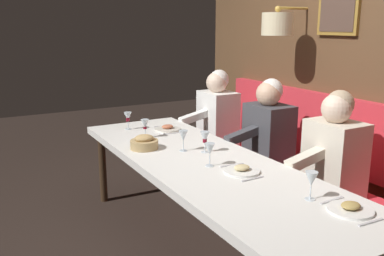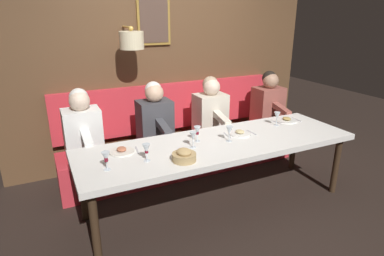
{
  "view_description": "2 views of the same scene",
  "coord_description": "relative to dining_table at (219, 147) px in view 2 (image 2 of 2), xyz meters",
  "views": [
    {
      "loc": [
        -1.5,
        -2.49,
        1.7
      ],
      "look_at": [
        0.05,
        0.29,
        0.92
      ],
      "focal_mm": 39.81,
      "sensor_mm": 36.0,
      "label": 1
    },
    {
      "loc": [
        -2.71,
        1.61,
        2.0
      ],
      "look_at": [
        0.05,
        0.29,
        0.92
      ],
      "focal_mm": 30.64,
      "sensor_mm": 36.0,
      "label": 2
    }
  ],
  "objects": [
    {
      "name": "wine_glass_2",
      "position": [
        -0.14,
        1.18,
        0.17
      ],
      "size": [
        0.07,
        0.07,
        0.16
      ],
      "color": "silver",
      "rests_on": "dining_table"
    },
    {
      "name": "bread_bowl",
      "position": [
        -0.26,
        0.52,
        0.11
      ],
      "size": [
        0.22,
        0.22,
        0.12
      ],
      "color": "tan",
      "rests_on": "dining_table"
    },
    {
      "name": "wine_glass_0",
      "position": [
        -0.03,
        -0.1,
        0.18
      ],
      "size": [
        0.07,
        0.07,
        0.16
      ],
      "color": "silver",
      "rests_on": "dining_table"
    },
    {
      "name": "diner_nearest",
      "position": [
        0.88,
        -1.31,
        0.13
      ],
      "size": [
        0.6,
        0.4,
        0.79
      ],
      "color": "#934C42",
      "rests_on": "banquette_bench"
    },
    {
      "name": "diner_middle",
      "position": [
        0.88,
        0.39,
        0.13
      ],
      "size": [
        0.6,
        0.4,
        0.79
      ],
      "color": "#3D3D42",
      "rests_on": "banquette_bench"
    },
    {
      "name": "place_setting_2",
      "position": [
        0.24,
        -1.09,
        0.07
      ],
      "size": [
        0.24,
        0.31,
        0.05
      ],
      "color": "white",
      "rests_on": "dining_table"
    },
    {
      "name": "back_wall_panel",
      "position": [
        1.46,
        0.01,
        0.68
      ],
      "size": [
        0.59,
        4.31,
        2.9
      ],
      "color": "brown",
      "rests_on": "ground_plane"
    },
    {
      "name": "dining_table",
      "position": [
        0.0,
        0.0,
        0.0
      ],
      "size": [
        0.9,
        2.91,
        0.74
      ],
      "color": "silver",
      "rests_on": "ground_plane"
    },
    {
      "name": "wine_glass_3",
      "position": [
        -0.12,
        0.82,
        0.17
      ],
      "size": [
        0.07,
        0.07,
        0.16
      ],
      "color": "silver",
      "rests_on": "dining_table"
    },
    {
      "name": "place_setting_1",
      "position": [
        0.09,
        -0.31,
        0.07
      ],
      "size": [
        0.24,
        0.32,
        0.05
      ],
      "color": "white",
      "rests_on": "dining_table"
    },
    {
      "name": "diner_near",
      "position": [
        0.88,
        -0.38,
        0.13
      ],
      "size": [
        0.6,
        0.4,
        0.79
      ],
      "color": "beige",
      "rests_on": "banquette_bench"
    },
    {
      "name": "banquette_bench",
      "position": [
        0.89,
        0.0,
        -0.46
      ],
      "size": [
        0.52,
        3.11,
        0.45
      ],
      "primitive_type": "cube",
      "color": "red",
      "rests_on": "ground_plane"
    },
    {
      "name": "place_setting_0",
      "position": [
        0.17,
        0.98,
        0.07
      ],
      "size": [
        0.24,
        0.32,
        0.05
      ],
      "color": "silver",
      "rests_on": "dining_table"
    },
    {
      "name": "wine_glass_4",
      "position": [
        -0.02,
        0.31,
        0.18
      ],
      "size": [
        0.07,
        0.07,
        0.16
      ],
      "color": "silver",
      "rests_on": "dining_table"
    },
    {
      "name": "ground_plane",
      "position": [
        0.0,
        0.0,
        -0.68
      ],
      "size": [
        12.0,
        12.0,
        0.0
      ],
      "primitive_type": "plane",
      "color": "black"
    },
    {
      "name": "wine_glass_1",
      "position": [
        0.11,
        0.2,
        0.17
      ],
      "size": [
        0.07,
        0.07,
        0.16
      ],
      "color": "silver",
      "rests_on": "dining_table"
    },
    {
      "name": "wine_glass_5",
      "position": [
        0.16,
        -0.87,
        0.18
      ],
      "size": [
        0.07,
        0.07,
        0.16
      ],
      "color": "silver",
      "rests_on": "dining_table"
    },
    {
      "name": "diner_far",
      "position": [
        0.88,
        1.23,
        0.13
      ],
      "size": [
        0.6,
        0.4,
        0.79
      ],
      "color": "white",
      "rests_on": "banquette_bench"
    }
  ]
}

